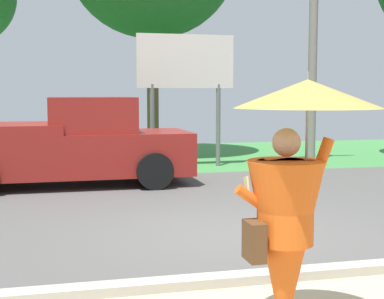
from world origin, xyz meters
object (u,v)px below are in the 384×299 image
at_px(monk_pedestrian, 291,197).
at_px(roadside_billboard, 186,71).
at_px(utility_pole, 313,41).
at_px(pickup_truck, 69,145).

bearing_deg(monk_pedestrian, roadside_billboard, 92.79).
bearing_deg(roadside_billboard, utility_pole, -1.98).
bearing_deg(pickup_truck, roadside_billboard, 28.36).
bearing_deg(pickup_truck, utility_pole, 9.89).
distance_m(monk_pedestrian, pickup_truck, 8.46).
bearing_deg(utility_pole, monk_pedestrian, -116.52).
relative_size(pickup_truck, roadside_billboard, 1.49).
xyz_separation_m(pickup_truck, utility_pole, (6.68, 2.18, 2.51)).
height_order(pickup_truck, utility_pole, utility_pole).
bearing_deg(roadside_billboard, monk_pedestrian, -98.97).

